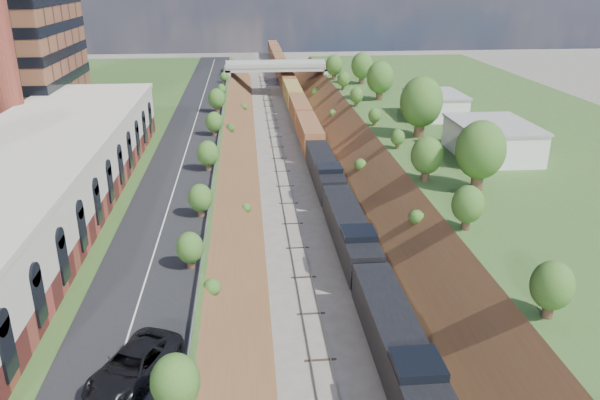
% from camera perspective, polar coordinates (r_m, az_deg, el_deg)
% --- Properties ---
extents(platform_left, '(44.00, 180.00, 5.00)m').
position_cam_1_polar(platform_left, '(84.87, -22.62, 2.92)').
color(platform_left, '#355E26').
rests_on(platform_left, ground).
extents(platform_right, '(44.00, 180.00, 5.00)m').
position_cam_1_polar(platform_right, '(90.49, 21.52, 4.15)').
color(platform_right, '#355E26').
rests_on(platform_right, ground).
extents(embankment_left, '(10.00, 180.00, 10.00)m').
position_cam_1_polar(embankment_left, '(81.80, -7.52, 1.92)').
color(embankment_left, brown).
rests_on(embankment_left, ground).
extents(embankment_right, '(10.00, 180.00, 10.00)m').
position_cam_1_polar(embankment_right, '(83.78, 7.69, 2.38)').
color(embankment_right, brown).
rests_on(embankment_right, ground).
extents(rail_left_track, '(1.58, 180.00, 0.18)m').
position_cam_1_polar(rail_left_track, '(81.84, -1.64, 2.17)').
color(rail_left_track, gray).
rests_on(rail_left_track, ground).
extents(rail_right_track, '(1.58, 180.00, 0.18)m').
position_cam_1_polar(rail_right_track, '(82.31, 1.98, 2.28)').
color(rail_right_track, gray).
rests_on(rail_right_track, ground).
extents(road, '(8.00, 180.00, 0.10)m').
position_cam_1_polar(road, '(80.61, -10.90, 5.19)').
color(road, black).
rests_on(road, platform_left).
extents(guardrail, '(0.10, 171.00, 0.70)m').
position_cam_1_polar(guardrail, '(79.98, -8.00, 5.61)').
color(guardrail, '#99999E').
rests_on(guardrail, platform_left).
extents(commercial_building, '(14.30, 62.30, 7.00)m').
position_cam_1_polar(commercial_building, '(61.68, -24.52, 2.01)').
color(commercial_building, maroon).
rests_on(commercial_building, platform_left).
extents(overpass, '(24.50, 8.30, 7.40)m').
position_cam_1_polar(overpass, '(141.11, -2.29, 12.29)').
color(overpass, gray).
rests_on(overpass, ground).
extents(white_building_near, '(9.00, 12.00, 4.00)m').
position_cam_1_polar(white_building_near, '(78.36, 18.23, 5.52)').
color(white_building_near, silver).
rests_on(white_building_near, platform_right).
extents(white_building_far, '(8.00, 10.00, 3.60)m').
position_cam_1_polar(white_building_far, '(98.22, 13.02, 8.94)').
color(white_building_far, silver).
rests_on(white_building_far, platform_right).
extents(tree_right_large, '(5.25, 5.25, 7.61)m').
position_cam_1_polar(tree_right_large, '(64.61, 17.20, 4.63)').
color(tree_right_large, '#473323').
rests_on(tree_right_large, platform_right).
extents(tree_left_crest, '(2.45, 2.45, 3.55)m').
position_cam_1_polar(tree_left_crest, '(42.35, -10.66, -6.98)').
color(tree_left_crest, '#473323').
rests_on(tree_left_crest, platform_left).
extents(freight_train, '(3.11, 191.09, 4.63)m').
position_cam_1_polar(freight_train, '(126.16, -0.67, 10.20)').
color(freight_train, black).
rests_on(freight_train, ground).
extents(suv, '(5.56, 7.38, 1.86)m').
position_cam_1_polar(suv, '(35.73, -15.92, -15.26)').
color(suv, black).
rests_on(suv, road).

